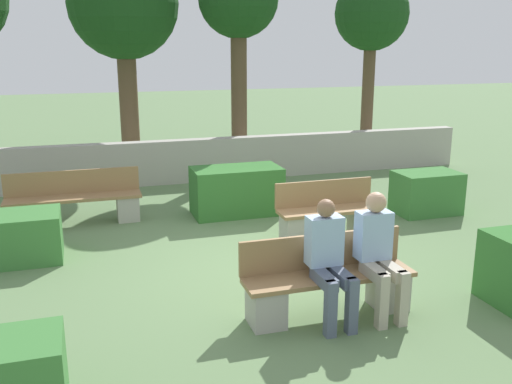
% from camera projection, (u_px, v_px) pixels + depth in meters
% --- Properties ---
extents(ground_plane, '(60.00, 60.00, 0.00)m').
position_uv_depth(ground_plane, '(262.00, 265.00, 7.82)').
color(ground_plane, '#607F51').
extents(perimeter_wall, '(13.11, 0.30, 0.94)m').
position_uv_depth(perimeter_wall, '(190.00, 161.00, 12.40)').
color(perimeter_wall, '#ADA89E').
rests_on(perimeter_wall, ground_plane).
extents(bench_front, '(1.93, 0.48, 0.88)m').
position_uv_depth(bench_front, '(328.00, 285.00, 6.31)').
color(bench_front, '#937047').
rests_on(bench_front, ground_plane).
extents(bench_left_side, '(1.62, 0.48, 0.88)m').
position_uv_depth(bench_left_side, '(329.00, 218.00, 8.81)').
color(bench_left_side, '#937047').
rests_on(bench_left_side, ground_plane).
extents(bench_right_side, '(2.20, 0.49, 0.88)m').
position_uv_depth(bench_right_side, '(74.00, 203.00, 9.51)').
color(bench_right_side, '#937047').
rests_on(bench_right_side, ground_plane).
extents(person_seated_man, '(0.38, 0.64, 1.34)m').
position_uv_depth(person_seated_man, '(329.00, 256.00, 6.06)').
color(person_seated_man, '#515B70').
rests_on(person_seated_man, ground_plane).
extents(person_seated_woman, '(0.38, 0.64, 1.38)m').
position_uv_depth(person_seated_woman, '(378.00, 248.00, 6.23)').
color(person_seated_woman, '#B2A893').
rests_on(person_seated_woman, ground_plane).
extents(hedge_block_near_left, '(1.11, 0.73, 0.75)m').
position_uv_depth(hedge_block_near_left, '(426.00, 193.00, 10.12)').
color(hedge_block_near_left, '#3D7A38').
rests_on(hedge_block_near_left, ground_plane).
extents(hedge_block_mid_left, '(1.33, 0.81, 0.67)m').
position_uv_depth(hedge_block_mid_left, '(11.00, 238.00, 7.87)').
color(hedge_block_mid_left, '#3D7A38').
rests_on(hedge_block_mid_left, ground_plane).
extents(hedge_block_mid_right, '(1.55, 0.81, 0.84)m').
position_uv_depth(hedge_block_mid_right, '(236.00, 191.00, 10.07)').
color(hedge_block_mid_right, '#33702D').
rests_on(hedge_block_mid_right, ground_plane).
extents(tree_center_left, '(2.42, 2.42, 5.00)m').
position_uv_depth(tree_center_left, '(123.00, 8.00, 12.48)').
color(tree_center_left, brown).
rests_on(tree_center_left, ground_plane).
extents(tree_center_right, '(1.78, 1.78, 4.82)m').
position_uv_depth(tree_center_right, '(238.00, 5.00, 12.52)').
color(tree_center_right, brown).
rests_on(tree_center_right, ground_plane).
extents(tree_rightmost, '(1.75, 1.75, 4.52)m').
position_uv_depth(tree_rightmost, '(371.00, 18.00, 13.51)').
color(tree_rightmost, brown).
rests_on(tree_rightmost, ground_plane).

